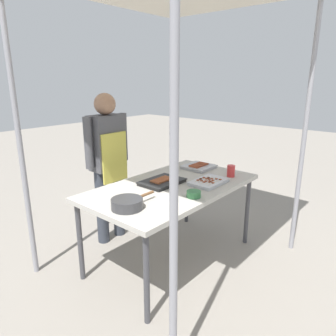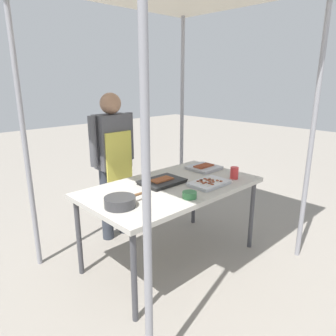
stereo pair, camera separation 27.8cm
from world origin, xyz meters
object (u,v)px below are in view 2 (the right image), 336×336
(condiment_bowl, at_px, (189,195))
(tray_meat_skewers, at_px, (209,183))
(vendor_woman, at_px, (113,155))
(stall_table, at_px, (172,191))
(tray_grilled_sausages, at_px, (162,181))
(tray_pork_links, at_px, (204,168))
(cooking_wok, at_px, (120,201))
(drink_cup_near_edge, at_px, (234,173))

(condiment_bowl, bearing_deg, tray_meat_skewers, 14.55)
(vendor_woman, bearing_deg, condiment_bowl, 89.38)
(stall_table, distance_m, condiment_bowl, 0.35)
(tray_grilled_sausages, distance_m, vendor_woman, 0.69)
(stall_table, bearing_deg, tray_pork_links, 12.40)
(tray_meat_skewers, distance_m, cooking_wok, 0.88)
(tray_meat_skewers, height_order, tray_pork_links, tray_pork_links)
(tray_meat_skewers, distance_m, condiment_bowl, 0.37)
(stall_table, distance_m, cooking_wok, 0.63)
(stall_table, xyz_separation_m, tray_grilled_sausages, (-0.03, 0.10, 0.07))
(stall_table, height_order, cooking_wok, cooking_wok)
(tray_grilled_sausages, bearing_deg, tray_meat_skewers, -49.19)
(stall_table, height_order, drink_cup_near_edge, drink_cup_near_edge)
(cooking_wok, relative_size, drink_cup_near_edge, 3.50)
(stall_table, distance_m, vendor_woman, 0.80)
(cooking_wok, bearing_deg, tray_meat_skewers, -9.17)
(cooking_wok, distance_m, vendor_woman, 1.00)
(tray_pork_links, distance_m, vendor_woman, 0.96)
(stall_table, distance_m, tray_grilled_sausages, 0.12)
(stall_table, bearing_deg, cooking_wok, -171.95)
(tray_grilled_sausages, bearing_deg, drink_cup_near_edge, -31.54)
(tray_meat_skewers, bearing_deg, tray_pork_links, 45.58)
(cooking_wok, bearing_deg, drink_cup_near_edge, -8.84)
(tray_meat_skewers, relative_size, vendor_woman, 0.24)
(tray_pork_links, xyz_separation_m, cooking_wok, (-1.22, -0.22, 0.02))
(tray_meat_skewers, bearing_deg, drink_cup_near_edge, -7.93)
(stall_table, xyz_separation_m, vendor_woman, (-0.10, 0.76, 0.21))
(tray_grilled_sausages, height_order, tray_pork_links, same)
(tray_grilled_sausages, bearing_deg, stall_table, -71.42)
(condiment_bowl, xyz_separation_m, drink_cup_near_edge, (0.68, 0.05, 0.03))
(drink_cup_near_edge, bearing_deg, condiment_bowl, -175.86)
(cooking_wok, bearing_deg, tray_pork_links, 10.20)
(cooking_wok, distance_m, condiment_bowl, 0.56)
(tray_grilled_sausages, height_order, cooking_wok, cooking_wok)
(stall_table, relative_size, cooking_wok, 4.06)
(stall_table, distance_m, drink_cup_near_edge, 0.64)
(tray_pork_links, bearing_deg, drink_cup_near_edge, -94.57)
(tray_pork_links, distance_m, condiment_bowl, 0.85)
(stall_table, relative_size, tray_meat_skewers, 4.41)
(stall_table, xyz_separation_m, drink_cup_near_edge, (0.57, -0.27, 0.11))
(stall_table, xyz_separation_m, condiment_bowl, (-0.12, -0.32, 0.08))
(stall_table, xyz_separation_m, tray_meat_skewers, (0.25, -0.23, 0.07))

